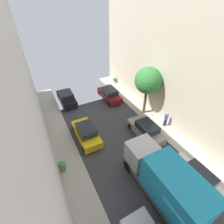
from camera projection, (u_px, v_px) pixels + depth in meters
name	position (u px, v px, depth m)	size (l,w,h in m)	color
parked_car_left_4	(86.00, 133.00, 15.47)	(1.78, 4.20, 1.57)	gold
parked_car_left_5	(67.00, 98.00, 20.76)	(1.78, 4.20, 1.57)	black
parked_car_right_2	(195.00, 178.00, 11.62)	(1.78, 4.20, 1.57)	white
parked_car_right_3	(146.00, 130.00, 15.79)	(1.78, 4.20, 1.57)	gray
parked_car_right_4	(109.00, 94.00, 21.51)	(1.78, 4.20, 1.57)	maroon
delivery_truck	(165.00, 181.00, 10.32)	(2.26, 6.60, 3.38)	#4C4C51
pedestrian	(166.00, 119.00, 16.69)	(0.40, 0.36, 1.72)	#2D334C
street_tree_1	(148.00, 81.00, 16.75)	(2.86, 2.86, 5.58)	brown
potted_plant_0	(62.00, 166.00, 12.53)	(0.58, 0.58, 0.95)	slate
potted_plant_2	(115.00, 80.00, 25.46)	(0.60, 0.60, 0.82)	#B2A899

